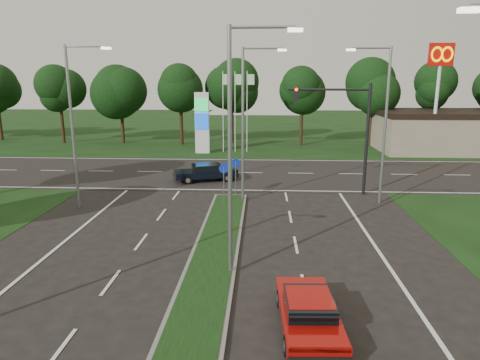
{
  "coord_description": "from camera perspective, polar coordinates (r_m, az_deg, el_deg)",
  "views": [
    {
      "loc": [
        1.95,
        -9.0,
        7.21
      ],
      "look_at": [
        0.84,
        12.2,
        2.2
      ],
      "focal_mm": 32.0,
      "sensor_mm": 36.0,
      "label": 1
    }
  ],
  "objects": [
    {
      "name": "verge_far",
      "position": [
        64.44,
        1.26,
        6.84
      ],
      "size": [
        160.0,
        50.0,
        0.02
      ],
      "primitive_type": "cube",
      "color": "black",
      "rests_on": "ground"
    },
    {
      "name": "cross_road",
      "position": [
        33.84,
        -0.37,
        0.97
      ],
      "size": [
        160.0,
        12.0,
        0.02
      ],
      "primitive_type": "cube",
      "color": "black",
      "rests_on": "ground"
    },
    {
      "name": "median_kerb",
      "position": [
        14.97,
        -5.02,
        -15.31
      ],
      "size": [
        2.0,
        26.0,
        0.12
      ],
      "primitive_type": "cube",
      "color": "slate",
      "rests_on": "ground"
    },
    {
      "name": "commercial_building",
      "position": [
        49.54,
        27.0,
        5.8
      ],
      "size": [
        16.0,
        9.0,
        4.0
      ],
      "primitive_type": "cube",
      "color": "gray",
      "rests_on": "ground"
    },
    {
      "name": "streetlight_median_near",
      "position": [
        15.18,
        -0.61,
        5.21
      ],
      "size": [
        2.53,
        0.22,
        9.0
      ],
      "color": "gray",
      "rests_on": "ground"
    },
    {
      "name": "streetlight_median_far",
      "position": [
        25.11,
        0.84,
        8.4
      ],
      "size": [
        2.53,
        0.22,
        9.0
      ],
      "color": "gray",
      "rests_on": "ground"
    },
    {
      "name": "streetlight_left_far",
      "position": [
        25.27,
        -21.13,
        7.56
      ],
      "size": [
        2.53,
        0.22,
        9.0
      ],
      "color": "gray",
      "rests_on": "ground"
    },
    {
      "name": "streetlight_right_far",
      "position": [
        26.01,
        18.44,
        7.9
      ],
      "size": [
        2.53,
        0.22,
        9.0
      ],
      "rotation": [
        0.0,
        0.0,
        3.14
      ],
      "color": "gray",
      "rests_on": "ground"
    },
    {
      "name": "traffic_signal",
      "position": [
        27.62,
        14.05,
        7.57
      ],
      "size": [
        5.1,
        0.42,
        7.0
      ],
      "color": "black",
      "rests_on": "ground"
    },
    {
      "name": "median_signs",
      "position": [
        26.06,
        -1.35,
        1.1
      ],
      "size": [
        1.16,
        1.76,
        2.38
      ],
      "color": "gray",
      "rests_on": "ground"
    },
    {
      "name": "gas_pylon",
      "position": [
        42.63,
        -4.79,
        7.82
      ],
      "size": [
        5.8,
        1.26,
        8.0
      ],
      "color": "silver",
      "rests_on": "ground"
    },
    {
      "name": "mcdonalds_sign",
      "position": [
        44.02,
        25.08,
        13.07
      ],
      "size": [
        2.2,
        0.47,
        10.4
      ],
      "color": "silver",
      "rests_on": "ground"
    },
    {
      "name": "treeline_far",
      "position": [
        48.97,
        0.86,
        12.83
      ],
      "size": [
        6.0,
        6.0,
        9.9
      ],
      "color": "black",
      "rests_on": "ground"
    },
    {
      "name": "red_sedan",
      "position": [
        13.25,
        9.13,
        -16.9
      ],
      "size": [
        1.78,
        4.01,
        1.09
      ],
      "rotation": [
        0.0,
        0.0,
        0.04
      ],
      "color": "#A00C08",
      "rests_on": "ground"
    },
    {
      "name": "navy_sedan",
      "position": [
        31.14,
        -4.57,
        1.08
      ],
      "size": [
        4.79,
        3.09,
        1.22
      ],
      "rotation": [
        0.0,
        0.0,
        1.88
      ],
      "color": "black",
      "rests_on": "ground"
    }
  ]
}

